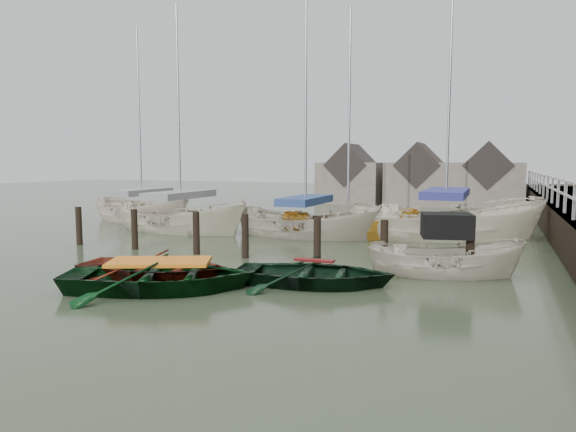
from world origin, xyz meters
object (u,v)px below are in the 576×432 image
at_px(rowboat_dkgreen, 314,285).
at_px(sailboat_c, 348,236).
at_px(rowboat_red, 157,279).
at_px(motorboat, 445,271).
at_px(sailboat_b, 305,234).
at_px(sailboat_d, 445,236).
at_px(sailboat_a, 181,230).
at_px(sailboat_e, 142,220).
at_px(rowboat_green, 160,290).

bearing_deg(rowboat_dkgreen, sailboat_c, 0.40).
relative_size(rowboat_red, sailboat_c, 0.40).
relative_size(rowboat_dkgreen, motorboat, 0.91).
relative_size(motorboat, sailboat_b, 0.36).
xyz_separation_m(sailboat_c, sailboat_d, (3.69, 1.21, 0.04)).
bearing_deg(sailboat_a, sailboat_c, -73.15).
height_order(motorboat, sailboat_b, sailboat_b).
bearing_deg(sailboat_a, sailboat_b, -75.55).
xyz_separation_m(motorboat, sailboat_a, (-11.63, 4.88, -0.05)).
bearing_deg(sailboat_a, sailboat_e, 67.72).
distance_m(rowboat_red, motorboat, 7.62).
height_order(sailboat_b, sailboat_e, sailboat_b).
height_order(sailboat_d, sailboat_e, sailboat_d).
bearing_deg(rowboat_green, sailboat_e, 15.71).
bearing_deg(sailboat_a, rowboat_dkgreen, -121.25).
distance_m(rowboat_green, motorboat, 7.40).
xyz_separation_m(rowboat_green, rowboat_dkgreen, (3.20, 1.90, 0.00)).
bearing_deg(sailboat_b, rowboat_red, 178.54).
distance_m(rowboat_dkgreen, sailboat_e, 15.76).
relative_size(rowboat_green, motorboat, 1.04).
height_order(rowboat_red, sailboat_c, sailboat_c).
bearing_deg(sailboat_e, sailboat_d, -75.16).
bearing_deg(sailboat_d, rowboat_dkgreen, 148.33).
relative_size(rowboat_dkgreen, sailboat_b, 0.33).
height_order(sailboat_a, sailboat_b, sailboat_b).
relative_size(rowboat_red, sailboat_b, 0.34).
xyz_separation_m(rowboat_dkgreen, sailboat_c, (-1.46, 8.30, 0.02)).
distance_m(sailboat_a, sailboat_c, 7.36).
bearing_deg(rowboat_green, rowboat_red, 16.21).
relative_size(rowboat_green, sailboat_e, 0.41).
bearing_deg(sailboat_a, rowboat_red, -141.58).
xyz_separation_m(rowboat_green, sailboat_d, (5.43, 11.40, 0.06)).
distance_m(motorboat, sailboat_c, 7.41).
bearing_deg(rowboat_green, rowboat_dkgreen, -83.26).
bearing_deg(sailboat_a, sailboat_d, -69.89).
bearing_deg(rowboat_red, rowboat_green, -148.55).
xyz_separation_m(rowboat_red, sailboat_b, (0.87, 8.75, 0.07)).
xyz_separation_m(sailboat_a, sailboat_d, (10.97, 2.32, -0.00)).
height_order(rowboat_green, sailboat_e, sailboat_e).
bearing_deg(sailboat_b, sailboat_a, 100.50).
relative_size(sailboat_d, sailboat_e, 1.15).
height_order(rowboat_green, motorboat, motorboat).
distance_m(sailboat_b, sailboat_c, 1.74).
bearing_deg(sailboat_d, sailboat_a, 83.45).
distance_m(sailboat_b, sailboat_d, 5.62).
xyz_separation_m(motorboat, sailboat_e, (-15.50, 7.16, -0.04)).
xyz_separation_m(motorboat, sailboat_d, (-0.66, 7.20, -0.05)).
distance_m(rowboat_green, sailboat_c, 10.34).
bearing_deg(sailboat_c, rowboat_green, 161.98).
xyz_separation_m(rowboat_dkgreen, sailboat_e, (-12.61, 9.46, 0.06)).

